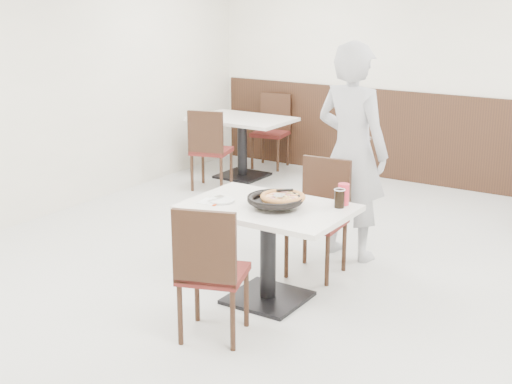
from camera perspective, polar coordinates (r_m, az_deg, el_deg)
The scene contains 20 objects.
floor at distance 5.82m, azimuth 2.52°, elevation -7.14°, with size 7.00×7.00×0.00m, color #ADAEA9.
wall_back at distance 8.61m, azimuth 14.68°, elevation 9.59°, with size 6.00×0.04×2.80m, color beige.
wall_left at distance 7.39m, azimuth -18.08°, elevation 8.34°, with size 0.04×7.00×2.80m, color beige.
wainscot_back at distance 8.72m, azimuth 14.24°, elevation 4.03°, with size 5.90×0.03×1.10m, color black.
main_table at distance 5.35m, azimuth 0.96°, elevation -4.94°, with size 1.20×0.80×0.75m, color silver, non-canonical shape.
chair_near at distance 4.79m, azimuth -3.42°, elevation -6.27°, with size 0.42×0.42×0.95m, color black, non-canonical shape.
chair_far at distance 5.82m, azimuth 4.85°, elevation -2.20°, with size 0.42×0.42×0.95m, color black, non-canonical shape.
trivet at distance 5.22m, azimuth 2.05°, elevation -0.93°, with size 0.12×0.12×0.04m, color black.
pizza_pan at distance 5.16m, azimuth 1.55°, elevation -0.84°, with size 0.36×0.36×0.01m, color black.
pizza at distance 5.18m, azimuth 2.16°, elevation -0.58°, with size 0.30×0.30×0.02m, color #B47F48.
pizza_server at distance 5.16m, azimuth 1.87°, elevation -0.25°, with size 0.08×0.10×0.00m, color white.
napkin at distance 5.33m, azimuth -3.69°, elevation -0.76°, with size 0.16×0.16×0.00m, color white.
side_plate at distance 5.33m, azimuth -2.76°, elevation -0.68°, with size 0.19×0.19×0.01m, color white.
fork at distance 5.32m, azimuth -3.30°, elevation -0.59°, with size 0.01×0.16×0.00m, color white.
cola_glass at distance 5.20m, azimuth 6.69°, elevation -0.55°, with size 0.07×0.07×0.13m, color black.
red_cup at distance 5.26m, azimuth 7.02°, elevation -0.18°, with size 0.08×0.08×0.16m, color red.
diner_person at distance 6.15m, azimuth 7.66°, elevation 3.20°, with size 0.69×0.45×1.88m, color #B1B1B6.
bg_table_left at distance 8.88m, azimuth -1.10°, elevation 3.58°, with size 1.20×0.80×0.75m, color silver, non-canonical shape.
bg_chair_left_near at distance 8.36m, azimuth -3.58°, elevation 3.46°, with size 0.42×0.42×0.95m, color black, non-canonical shape.
bg_chair_left_far at distance 9.35m, azimuth 1.14°, elevation 4.84°, with size 0.42×0.42×0.95m, color black, non-canonical shape.
Camera 1 is at (2.68, -4.63, 2.29)m, focal length 50.00 mm.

